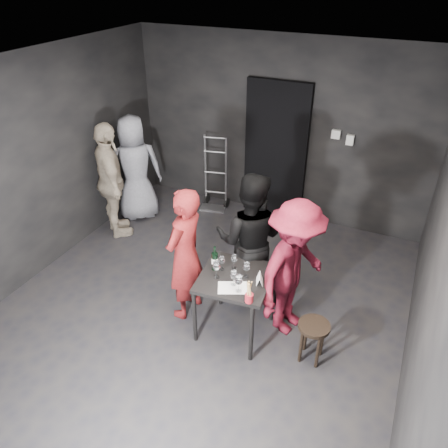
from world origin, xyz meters
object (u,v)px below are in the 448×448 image
at_px(wine_bottle, 215,261).
at_px(server_red, 185,252).
at_px(man_maroon, 294,266).
at_px(hand_truck, 215,195).
at_px(bystander_cream, 110,174).
at_px(tasting_table, 235,284).
at_px(stool, 313,332).
at_px(breadstick_cup, 249,292).
at_px(bystander_grey, 135,164).
at_px(woman_black, 250,234).

bearing_deg(wine_bottle, server_red, 174.73).
relative_size(server_red, wine_bottle, 5.94).
bearing_deg(server_red, man_maroon, 107.28).
distance_m(hand_truck, bystander_cream, 1.80).
xyz_separation_m(hand_truck, bystander_cream, (-0.97, -1.32, 0.74)).
bearing_deg(tasting_table, stool, -2.85).
xyz_separation_m(bystander_cream, wine_bottle, (2.14, -1.06, -0.10)).
distance_m(man_maroon, breadstick_cup, 0.66).
relative_size(hand_truck, server_red, 0.72).
xyz_separation_m(bystander_cream, bystander_grey, (0.01, 0.56, -0.07)).
height_order(stool, man_maroon, man_maroon).
bearing_deg(stool, tasting_table, 177.15).
xyz_separation_m(hand_truck, server_red, (0.79, -2.34, 0.62)).
height_order(hand_truck, breadstick_cup, hand_truck).
distance_m(woman_black, man_maroon, 0.66).
relative_size(tasting_table, bystander_cream, 0.39).
height_order(bystander_cream, bystander_grey, bystander_cream).
height_order(woman_black, bystander_grey, woman_black).
height_order(stool, bystander_cream, bystander_cream).
relative_size(woman_black, man_maroon, 1.07).
xyz_separation_m(woman_black, bystander_grey, (-2.29, 1.06, -0.01)).
height_order(tasting_table, bystander_grey, bystander_grey).
relative_size(bystander_cream, wine_bottle, 6.80).
height_order(hand_truck, man_maroon, man_maroon).
distance_m(tasting_table, server_red, 0.65).
height_order(woman_black, breadstick_cup, woman_black).
bearing_deg(wine_bottle, woman_black, 73.47).
bearing_deg(man_maroon, hand_truck, 58.84).
relative_size(bystander_cream, bystander_grey, 1.08).
height_order(bystander_grey, breadstick_cup, bystander_grey).
distance_m(server_red, bystander_grey, 2.36).
height_order(bystander_cream, wine_bottle, bystander_cream).
distance_m(server_red, breadstick_cup, 0.96).
bearing_deg(stool, woman_black, 146.81).
bearing_deg(bystander_grey, bystander_cream, 47.18).
bearing_deg(bystander_grey, server_red, 96.39).
relative_size(tasting_table, stool, 1.60).
relative_size(hand_truck, stool, 2.57).
distance_m(hand_truck, server_red, 2.55).
xyz_separation_m(server_red, wine_bottle, (0.38, -0.03, 0.02)).
distance_m(man_maroon, bystander_grey, 3.18).
relative_size(stool, server_red, 0.28).
bearing_deg(man_maroon, server_red, 118.52).
height_order(tasting_table, man_maroon, man_maroon).
distance_m(woman_black, breadstick_cup, 0.94).
bearing_deg(man_maroon, breadstick_cup, 173.49).
xyz_separation_m(tasting_table, server_red, (-0.62, 0.06, 0.19)).
height_order(man_maroon, bystander_cream, bystander_cream).
height_order(tasting_table, breadstick_cup, breadstick_cup).
distance_m(bystander_grey, breadstick_cup, 3.27).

